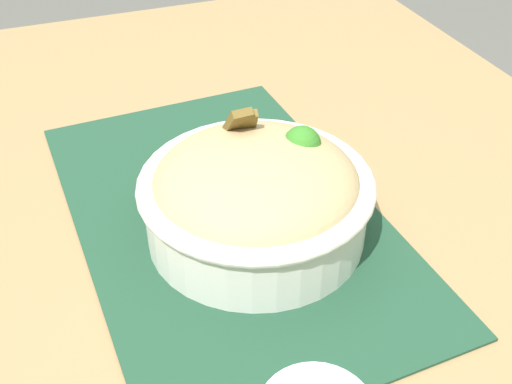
% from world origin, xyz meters
% --- Properties ---
extents(table, '(1.16, 0.89, 0.78)m').
position_xyz_m(table, '(0.00, 0.00, 0.70)').
color(table, '#99754C').
rests_on(table, ground_plane).
extents(placemat, '(0.48, 0.31, 0.00)m').
position_xyz_m(placemat, '(0.01, 0.02, 0.78)').
color(placemat, '#1E422D').
rests_on(placemat, table).
extents(bowl, '(0.23, 0.23, 0.12)m').
position_xyz_m(bowl, '(-0.03, -0.00, 0.83)').
color(bowl, silver).
rests_on(bowl, placemat).
extents(fork, '(0.04, 0.13, 0.00)m').
position_xyz_m(fork, '(0.08, 0.00, 0.78)').
color(fork, silver).
rests_on(fork, placemat).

